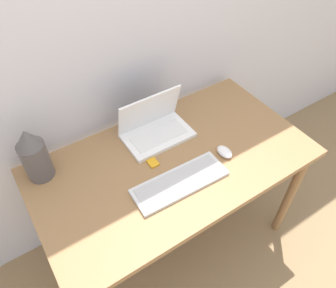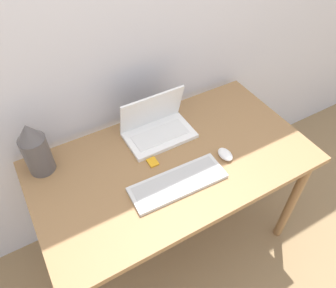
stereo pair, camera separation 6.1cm
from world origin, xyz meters
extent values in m
plane|color=#8C704C|center=(0.00, 0.00, 0.00)|extent=(12.00, 12.00, 0.00)
cube|color=silver|center=(0.00, 0.80, 1.25)|extent=(6.00, 0.05, 2.50)
cube|color=olive|center=(0.00, 0.37, 0.74)|extent=(1.33, 0.73, 0.03)
cylinder|color=olive|center=(0.61, 0.06, 0.36)|extent=(0.05, 0.05, 0.72)
cylinder|color=olive|center=(-0.61, 0.68, 0.36)|extent=(0.05, 0.05, 0.72)
cylinder|color=olive|center=(0.61, 0.68, 0.36)|extent=(0.05, 0.05, 0.72)
cube|color=white|center=(0.02, 0.54, 0.76)|extent=(0.34, 0.21, 0.02)
cube|color=silver|center=(0.02, 0.53, 0.77)|extent=(0.28, 0.12, 0.00)
cube|color=white|center=(0.02, 0.61, 0.87)|extent=(0.34, 0.06, 0.21)
cube|color=black|center=(0.02, 0.62, 0.87)|extent=(0.30, 0.05, 0.17)
cube|color=silver|center=(-0.05, 0.23, 0.76)|extent=(0.44, 0.17, 0.02)
cube|color=#B2B2B2|center=(-0.05, 0.23, 0.77)|extent=(0.41, 0.14, 0.00)
ellipsoid|color=white|center=(0.23, 0.26, 0.77)|extent=(0.06, 0.09, 0.03)
cylinder|color=#514C4C|center=(-0.55, 0.62, 0.85)|extent=(0.12, 0.12, 0.19)
cone|color=#514C4C|center=(-0.55, 0.62, 0.98)|extent=(0.11, 0.11, 0.08)
cube|color=orange|center=(-0.09, 0.40, 0.76)|extent=(0.04, 0.05, 0.01)
camera|label=1|loc=(-0.58, -0.48, 1.92)|focal=35.00mm
camera|label=2|loc=(-0.53, -0.51, 1.92)|focal=35.00mm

